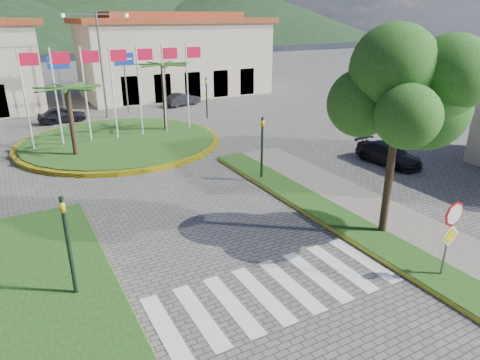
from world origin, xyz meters
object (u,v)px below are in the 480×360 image
car_dark_a (62,115)px  stop_sign (451,228)px  car_side_right (389,154)px  car_dark_b (182,99)px  deciduous_tree (400,96)px  roundabout_island (120,141)px  white_van (5,105)px

car_dark_a → stop_sign: bearing=-170.8°
car_side_right → car_dark_a: bearing=122.8°
stop_sign → car_dark_b: size_ratio=0.76×
stop_sign → car_side_right: size_ratio=0.68×
stop_sign → deciduous_tree: (0.60, 3.04, 3.38)m
roundabout_island → stop_sign: size_ratio=4.79×
stop_sign → car_dark_a: size_ratio=0.76×
roundabout_island → car_dark_b: (8.15, 9.74, 0.40)m
white_van → car_dark_a: 7.43m
stop_sign → car_dark_b: stop_sign is taller
white_van → car_dark_b: bearing=-90.4°
roundabout_island → stop_sign: (4.90, -20.04, 1.61)m
deciduous_tree → white_van: deciduous_tree is taller
white_van → car_dark_b: 14.97m
stop_sign → white_van: (-10.95, 34.49, -1.24)m
roundabout_island → car_dark_a: size_ratio=3.65×
roundabout_island → white_van: roundabout_island is taller
stop_sign → car_dark_a: 28.99m
roundabout_island → car_side_right: bearing=-43.0°
roundabout_island → car_dark_b: bearing=50.1°
car_dark_b → white_van: bearing=54.4°
car_dark_a → car_side_right: bearing=-148.5°
deciduous_tree → roundabout_island: bearing=107.9°
stop_sign → white_van: bearing=107.6°
deciduous_tree → car_dark_b: deciduous_tree is taller
white_van → car_side_right: bearing=-126.9°
stop_sign → deciduous_tree: 4.59m
stop_sign → deciduous_tree: bearing=78.8°
car_dark_a → white_van: bearing=24.3°
roundabout_island → car_side_right: size_ratio=3.25×
car_dark_b → deciduous_tree: bearing=157.1°
white_van → car_dark_a: car_dark_a is taller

